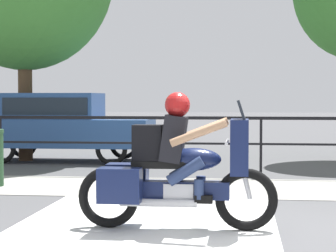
% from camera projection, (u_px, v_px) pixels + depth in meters
% --- Properties ---
extents(ground_plane, '(120.00, 120.00, 0.00)m').
position_uv_depth(ground_plane, '(272.00, 230.00, 7.45)').
color(ground_plane, '#4C4C4F').
extents(sidewalk_band, '(44.00, 2.40, 0.01)m').
position_uv_depth(sidewalk_band, '(263.00, 188.00, 10.82)').
color(sidewalk_band, '#99968E').
rests_on(sidewalk_band, ground).
extents(crosswalk_band, '(3.08, 6.00, 0.01)m').
position_uv_depth(crosswalk_band, '(142.00, 230.00, 7.42)').
color(crosswalk_band, silver).
rests_on(crosswalk_band, ground).
extents(fence_railing, '(36.00, 0.05, 1.15)m').
position_uv_depth(fence_railing, '(261.00, 130.00, 12.32)').
color(fence_railing, black).
rests_on(fence_railing, ground).
extents(motorcycle, '(2.30, 0.76, 1.57)m').
position_uv_depth(motorcycle, '(175.00, 168.00, 7.46)').
color(motorcycle, black).
rests_on(motorcycle, ground).
extents(parked_car, '(4.13, 1.68, 1.61)m').
position_uv_depth(parked_car, '(61.00, 122.00, 15.46)').
color(parked_car, '#284C84').
rests_on(parked_car, ground).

